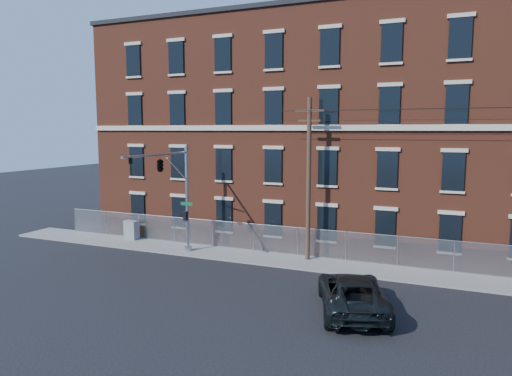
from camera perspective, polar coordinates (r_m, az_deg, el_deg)
The scene contains 8 objects.
ground at distance 25.60m, azimuth -1.80°, elevation -11.54°, with size 140.00×140.00×0.00m, color black.
sidewalk at distance 28.29m, azimuth 26.03°, elevation -10.32°, with size 65.00×3.00×0.12m, color gray.
mill_building at distance 36.01m, azimuth 25.99°, elevation 6.34°, with size 55.30×14.32×16.30m.
chain_link_fence at distance 29.27m, azimuth 26.00°, elevation -7.72°, with size 59.06×0.06×1.85m.
traffic_signal_mast at distance 29.24m, azimuth -10.78°, elevation 1.49°, with size 0.90×6.75×7.00m.
utility_pole_near at distance 28.95m, azimuth 6.41°, elevation 1.42°, with size 1.80×0.28×10.00m.
pickup_truck at distance 22.19m, azimuth 11.60°, elevation -12.37°, with size 2.79×6.05×1.68m, color black.
utility_cabinet at distance 36.09m, azimuth -14.89°, elevation -4.93°, with size 1.10×0.55×1.38m, color gray.
Camera 1 is at (10.14, -22.03, 8.18)m, focal length 32.92 mm.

